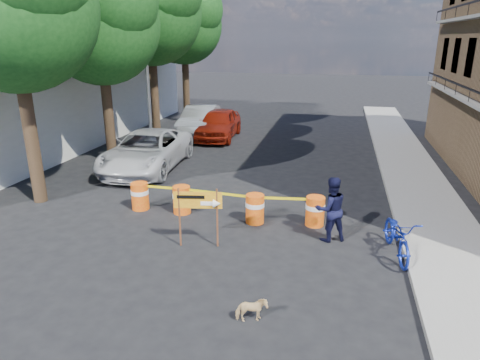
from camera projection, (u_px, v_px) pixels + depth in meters
The scene contains 19 objects.
ground at pixel (212, 247), 11.58m from camera, with size 120.00×120.00×0.00m, color black.
sidewalk_east at pixel (419, 190), 15.77m from camera, with size 2.40×40.00×0.15m, color gray.
white_building at pixel (30, 85), 22.67m from camera, with size 8.00×22.00×6.00m, color silver.
tree_near at pixel (12, 4), 12.87m from camera, with size 5.46×5.20×9.15m.
tree_mid_a at pixel (101, 22), 17.61m from camera, with size 5.25×5.00×8.68m.
tree_mid_b at pixel (151, 11), 22.00m from camera, with size 5.67×5.40×9.62m.
tree_far at pixel (185, 24), 26.78m from camera, with size 5.04×4.80×8.84m.
streetlamp at pixel (147, 61), 20.26m from camera, with size 1.25×0.18×8.00m.
barrel_far_left at pixel (140, 195), 14.05m from camera, with size 0.58×0.58×0.90m.
barrel_mid_left at pixel (182, 199), 13.73m from camera, with size 0.58×0.58×0.90m.
barrel_mid_right at pixel (255, 208), 13.00m from camera, with size 0.58×0.58×0.90m.
barrel_far_right at pixel (315, 210), 12.83m from camera, with size 0.58×0.58×0.90m.
detour_sign at pixel (204, 205), 11.28m from camera, with size 1.27×0.34×1.65m.
pedestrian at pixel (331, 209), 11.74m from camera, with size 0.90×0.70×1.85m, color black.
bicycle at pixel (400, 217), 10.82m from camera, with size 0.75×1.13×2.15m, color #1427A2.
dog at pixel (251, 310), 8.47m from camera, with size 0.28×0.63×0.53m, color #EAC586.
suv_white at pixel (147, 151), 18.29m from camera, with size 2.69×5.83×1.62m, color silver.
sedan_red at pixel (219, 124), 23.96m from camera, with size 1.95×4.85×1.65m, color maroon.
sedan_silver at pixel (200, 120), 25.04m from camera, with size 1.73×4.97×1.64m, color #A1A3A8.
Camera 1 is at (3.11, -9.97, 5.39)m, focal length 32.00 mm.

